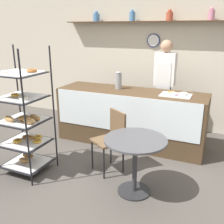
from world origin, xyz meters
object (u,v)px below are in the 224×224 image
object	(u,v)px
cafe_chair	(112,135)
donut_tray_counter	(176,94)
pastry_rack	(24,121)
person_worker	(164,85)
cafe_table	(135,152)
coffee_carafe	(119,80)

from	to	relation	value
cafe_chair	donut_tray_counter	xyz separation A→B (m)	(0.68, 0.99, 0.43)
pastry_rack	person_worker	xyz separation A→B (m)	(1.45, 2.09, 0.22)
donut_tray_counter	cafe_table	bearing A→B (deg)	-98.21
cafe_table	donut_tray_counter	bearing A→B (deg)	81.79
cafe_chair	donut_tray_counter	size ratio (longest dim) A/B	1.82
coffee_carafe	donut_tray_counter	size ratio (longest dim) A/B	0.64
coffee_carafe	person_worker	bearing A→B (deg)	35.14
person_worker	cafe_table	size ratio (longest dim) A/B	2.36
pastry_rack	donut_tray_counter	size ratio (longest dim) A/B	3.65
cafe_table	coffee_carafe	bearing A→B (deg)	119.39
pastry_rack	coffee_carafe	bearing A→B (deg)	64.98
pastry_rack	cafe_table	world-z (taller)	pastry_rack
pastry_rack	person_worker	distance (m)	2.56
donut_tray_counter	coffee_carafe	bearing A→B (deg)	176.26
coffee_carafe	donut_tray_counter	xyz separation A→B (m)	(1.03, -0.07, -0.13)
cafe_chair	donut_tray_counter	world-z (taller)	donut_tray_counter
person_worker	cafe_chair	xyz separation A→B (m)	(-0.36, -1.55, -0.45)
person_worker	cafe_chair	size ratio (longest dim) A/B	2.03
cafe_chair	donut_tray_counter	distance (m)	1.28
person_worker	pastry_rack	bearing A→B (deg)	-124.69
cafe_chair	donut_tray_counter	bearing A→B (deg)	88.36
person_worker	cafe_table	world-z (taller)	person_worker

